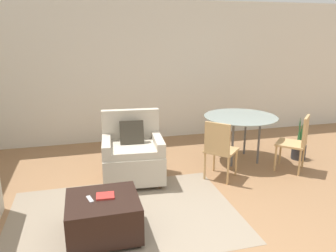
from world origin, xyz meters
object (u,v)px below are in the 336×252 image
Objects in this scene: armchair at (133,155)px; ottoman at (103,216)px; dining_chair_near_left at (219,147)px; potted_plant_small at (299,146)px; dining_table at (240,121)px; tv_remote_primary at (90,199)px; dining_chair_near_right at (297,140)px; book_stack at (105,196)px.

armchair is 1.45m from ottoman.
potted_plant_small is (1.69, 0.43, -0.29)m from dining_chair_near_left.
armchair is at bearing -170.34° from dining_table.
tv_remote_primary is 3.03m from dining_table.
dining_chair_near_right reaches higher than dining_table.
potted_plant_small is at bearing -12.08° from dining_table.
ottoman is at bearing -133.44° from book_stack.
dining_chair_near_left is (1.88, 0.99, 0.07)m from tv_remote_primary.
armchair is at bearing -178.08° from potted_plant_small.
book_stack is (0.03, 0.04, 0.21)m from ottoman.
dining_chair_near_left is at bearing 29.84° from ottoman.
tv_remote_primary is at bearing -152.20° from dining_chair_near_left.
potted_plant_small is at bearing 48.59° from dining_chair_near_right.
dining_chair_near_right is (0.66, -0.66, -0.18)m from dining_table.
dining_table is (1.88, 0.32, 0.32)m from armchair.
armchair is 1.12× the size of dining_chair_near_right.
armchair is 6.57× the size of tv_remote_primary.
armchair reaches higher than dining_chair_near_left.
tv_remote_primary is at bearing -172.64° from book_stack.
dining_chair_near_left reaches higher than tv_remote_primary.
dining_table reaches higher than potted_plant_small.
ottoman is 3.79× the size of book_stack.
ottoman is 0.84× the size of dining_chair_near_right.
armchair is at bearing 68.51° from ottoman.
dining_chair_near_left reaches higher than ottoman.
dining_chair_near_right reaches higher than potted_plant_small.
dining_chair_near_left is at bearing 29.44° from book_stack.
potted_plant_small is at bearing 1.92° from armchair.
dining_chair_near_right is (3.06, 1.01, 0.28)m from ottoman.
book_stack is at bearing -110.75° from armchair.
armchair reaches higher than dining_table.
tv_remote_primary is 2.13m from dining_chair_near_left.
ottoman is 2.04m from dining_chair_near_left.
potted_plant_small reaches higher than tv_remote_primary.
armchair is 1.28m from dining_chair_near_left.
armchair is 0.83× the size of dining_table.
armchair reaches higher than tv_remote_primary.
book_stack is 2.89m from dining_table.
dining_chair_near_left reaches higher than dining_table.
dining_chair_near_left is (1.22, -0.34, 0.13)m from armchair.
dining_table is at bearing 34.60° from ottoman.
ottoman is at bearing -145.40° from dining_table.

